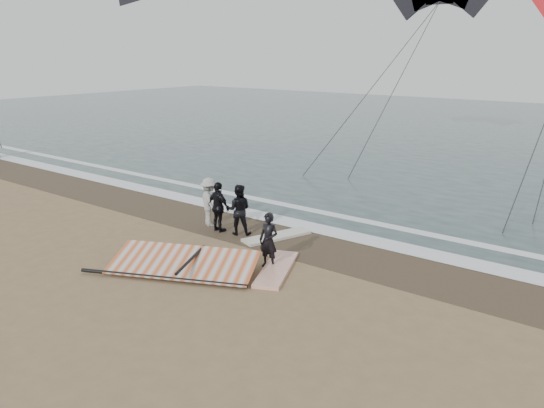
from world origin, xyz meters
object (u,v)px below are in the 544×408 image
(board_cream, at_px, (277,236))
(sail_rig, at_px, (185,263))
(board_white, at_px, (277,269))
(man_main, at_px, (269,240))

(board_cream, height_order, sail_rig, sail_rig)
(board_white, xyz_separation_m, sail_rig, (-2.03, -1.48, 0.15))
(man_main, bearing_deg, board_white, -17.36)
(man_main, distance_m, board_white, 0.82)
(man_main, relative_size, board_white, 0.62)
(board_white, xyz_separation_m, board_cream, (-1.59, 2.15, -0.00))
(board_cream, bearing_deg, sail_rig, -76.43)
(board_white, height_order, sail_rig, sail_rig)
(board_cream, xyz_separation_m, sail_rig, (-0.45, -3.63, 0.15))
(board_white, distance_m, sail_rig, 2.52)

